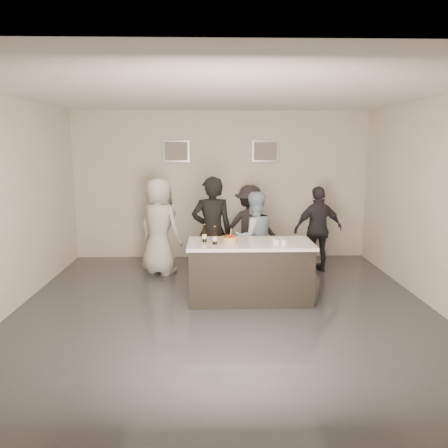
# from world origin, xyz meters

# --- Properties ---
(floor) EXTENTS (6.00, 6.00, 0.00)m
(floor) POSITION_xyz_m (0.00, 0.00, 0.00)
(floor) COLOR #3D3D42
(floor) RESTS_ON ground
(ceiling) EXTENTS (6.00, 6.00, 0.00)m
(ceiling) POSITION_xyz_m (0.00, 0.00, 3.00)
(ceiling) COLOR white
(wall_back) EXTENTS (6.00, 0.04, 3.00)m
(wall_back) POSITION_xyz_m (0.00, 3.00, 1.50)
(wall_back) COLOR beige
(wall_back) RESTS_ON ground
(wall_front) EXTENTS (6.00, 0.04, 3.00)m
(wall_front) POSITION_xyz_m (0.00, -3.00, 1.50)
(wall_front) COLOR beige
(wall_front) RESTS_ON ground
(wall_left) EXTENTS (0.04, 6.00, 3.00)m
(wall_left) POSITION_xyz_m (-3.00, 0.00, 1.50)
(wall_left) COLOR beige
(wall_left) RESTS_ON ground
(wall_right) EXTENTS (0.04, 6.00, 3.00)m
(wall_right) POSITION_xyz_m (3.00, 0.00, 1.50)
(wall_right) COLOR beige
(wall_right) RESTS_ON ground
(picture_left) EXTENTS (0.54, 0.04, 0.44)m
(picture_left) POSITION_xyz_m (-0.90, 2.97, 2.20)
(picture_left) COLOR #B2B2B7
(picture_left) RESTS_ON wall_back
(picture_right) EXTENTS (0.54, 0.04, 0.44)m
(picture_right) POSITION_xyz_m (0.90, 2.97, 2.20)
(picture_right) COLOR #B2B2B7
(picture_right) RESTS_ON wall_back
(bar_counter) EXTENTS (1.86, 0.86, 0.90)m
(bar_counter) POSITION_xyz_m (0.39, 0.37, 0.45)
(bar_counter) COLOR white
(bar_counter) RESTS_ON ground
(cake) EXTENTS (0.23, 0.23, 0.08)m
(cake) POSITION_xyz_m (0.08, 0.34, 0.94)
(cake) COLOR gold
(cake) RESTS_ON bar_counter
(beer_bottle_a) EXTENTS (0.07, 0.07, 0.26)m
(beer_bottle_a) POSITION_xyz_m (-0.30, 0.39, 1.03)
(beer_bottle_a) COLOR black
(beer_bottle_a) RESTS_ON bar_counter
(beer_bottle_b) EXTENTS (0.07, 0.07, 0.26)m
(beer_bottle_b) POSITION_xyz_m (-0.14, 0.23, 1.03)
(beer_bottle_b) COLOR black
(beer_bottle_b) RESTS_ON bar_counter
(tumbler_cluster) EXTENTS (0.19, 0.19, 0.08)m
(tumbler_cluster) POSITION_xyz_m (0.80, 0.22, 0.94)
(tumbler_cluster) COLOR gold
(tumbler_cluster) RESTS_ON bar_counter
(candles) EXTENTS (0.24, 0.08, 0.01)m
(candles) POSITION_xyz_m (0.11, 0.06, 0.90)
(candles) COLOR pink
(candles) RESTS_ON bar_counter
(person_main_black) EXTENTS (0.70, 0.50, 1.83)m
(person_main_black) POSITION_xyz_m (-0.18, 1.08, 0.91)
(person_main_black) COLOR black
(person_main_black) RESTS_ON ground
(person_main_blue) EXTENTS (0.90, 0.79, 1.56)m
(person_main_blue) POSITION_xyz_m (0.52, 1.22, 0.78)
(person_main_blue) COLOR #9EB7CE
(person_main_blue) RESTS_ON ground
(person_guest_left) EXTENTS (1.02, 0.94, 1.75)m
(person_guest_left) POSITION_xyz_m (-1.13, 1.81, 0.88)
(person_guest_left) COLOR silver
(person_guest_left) RESTS_ON ground
(person_guest_right) EXTENTS (0.99, 0.56, 1.59)m
(person_guest_right) POSITION_xyz_m (1.77, 1.87, 0.79)
(person_guest_right) COLOR #2B2931
(person_guest_right) RESTS_ON ground
(person_guest_back) EXTENTS (1.13, 0.81, 1.58)m
(person_guest_back) POSITION_xyz_m (0.54, 2.19, 0.79)
(person_guest_back) COLOR black
(person_guest_back) RESTS_ON ground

